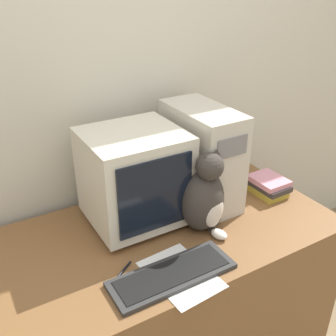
{
  "coord_description": "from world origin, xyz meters",
  "views": [
    {
      "loc": [
        -0.69,
        -0.81,
        1.73
      ],
      "look_at": [
        0.04,
        0.43,
        1.0
      ],
      "focal_mm": 42.0,
      "sensor_mm": 36.0,
      "label": 1
    }
  ],
  "objects_px": {
    "crt_monitor": "(135,177)",
    "pen": "(121,273)",
    "computer_tower": "(201,156)",
    "cat": "(204,197)",
    "book_stack": "(268,185)",
    "keyboard": "(172,274)"
  },
  "relations": [
    {
      "from": "computer_tower",
      "to": "book_stack",
      "type": "relative_size",
      "value": 2.34
    },
    {
      "from": "crt_monitor",
      "to": "cat",
      "type": "height_order",
      "value": "crt_monitor"
    },
    {
      "from": "crt_monitor",
      "to": "computer_tower",
      "type": "xyz_separation_m",
      "value": [
        0.34,
        0.0,
        0.02
      ]
    },
    {
      "from": "crt_monitor",
      "to": "book_stack",
      "type": "bearing_deg",
      "value": -10.52
    },
    {
      "from": "crt_monitor",
      "to": "book_stack",
      "type": "height_order",
      "value": "crt_monitor"
    },
    {
      "from": "crt_monitor",
      "to": "computer_tower",
      "type": "distance_m",
      "value": 0.34
    },
    {
      "from": "crt_monitor",
      "to": "keyboard",
      "type": "xyz_separation_m",
      "value": [
        -0.05,
        -0.4,
        -0.21
      ]
    },
    {
      "from": "computer_tower",
      "to": "pen",
      "type": "bearing_deg",
      "value": -152.26
    },
    {
      "from": "keyboard",
      "to": "cat",
      "type": "height_order",
      "value": "cat"
    },
    {
      "from": "book_stack",
      "to": "pen",
      "type": "distance_m",
      "value": 0.89
    },
    {
      "from": "crt_monitor",
      "to": "computer_tower",
      "type": "height_order",
      "value": "computer_tower"
    },
    {
      "from": "keyboard",
      "to": "pen",
      "type": "height_order",
      "value": "keyboard"
    },
    {
      "from": "keyboard",
      "to": "book_stack",
      "type": "xyz_separation_m",
      "value": [
        0.72,
        0.27,
        0.03
      ]
    },
    {
      "from": "cat",
      "to": "book_stack",
      "type": "distance_m",
      "value": 0.47
    },
    {
      "from": "keyboard",
      "to": "cat",
      "type": "bearing_deg",
      "value": 35.04
    },
    {
      "from": "crt_monitor",
      "to": "pen",
      "type": "height_order",
      "value": "crt_monitor"
    },
    {
      "from": "book_stack",
      "to": "keyboard",
      "type": "bearing_deg",
      "value": -159.3
    },
    {
      "from": "crt_monitor",
      "to": "keyboard",
      "type": "height_order",
      "value": "crt_monitor"
    },
    {
      "from": "computer_tower",
      "to": "pen",
      "type": "height_order",
      "value": "computer_tower"
    },
    {
      "from": "crt_monitor",
      "to": "pen",
      "type": "distance_m",
      "value": 0.41
    },
    {
      "from": "keyboard",
      "to": "computer_tower",
      "type": "bearing_deg",
      "value": 45.19
    },
    {
      "from": "pen",
      "to": "cat",
      "type": "bearing_deg",
      "value": 10.8
    }
  ]
}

